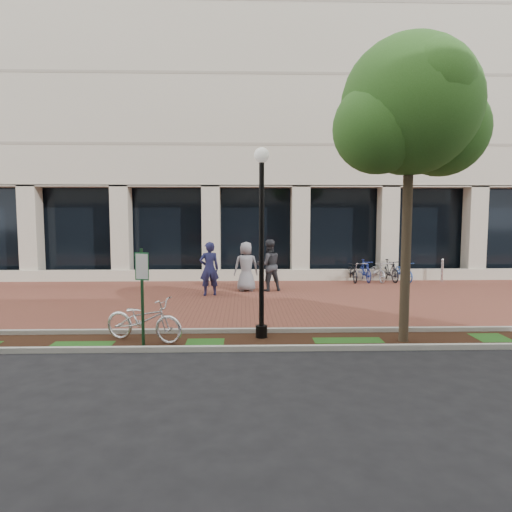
{
  "coord_description": "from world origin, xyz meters",
  "views": [
    {
      "loc": [
        -0.56,
        -15.64,
        2.96
      ],
      "look_at": [
        -0.15,
        -0.8,
        1.59
      ],
      "focal_mm": 32.0,
      "sensor_mm": 36.0,
      "label": 1
    }
  ],
  "objects_px": {
    "parking_sign": "(142,284)",
    "locked_bicycle": "(144,320)",
    "pedestrian_mid": "(269,265)",
    "street_tree": "(412,115)",
    "bollard": "(442,270)",
    "pedestrian_right": "(246,267)",
    "bike_rack_cluster": "(377,271)",
    "pedestrian_left": "(209,269)",
    "lamppost": "(262,232)"
  },
  "relations": [
    {
      "from": "lamppost",
      "to": "street_tree",
      "type": "height_order",
      "value": "street_tree"
    },
    {
      "from": "parking_sign",
      "to": "bike_rack_cluster",
      "type": "relative_size",
      "value": 0.74
    },
    {
      "from": "street_tree",
      "to": "pedestrian_right",
      "type": "xyz_separation_m",
      "value": [
        -3.67,
        7.03,
        -4.21
      ]
    },
    {
      "from": "street_tree",
      "to": "pedestrian_mid",
      "type": "distance_m",
      "value": 8.69
    },
    {
      "from": "pedestrian_left",
      "to": "pedestrian_right",
      "type": "bearing_deg",
      "value": -160.64
    },
    {
      "from": "pedestrian_mid",
      "to": "bike_rack_cluster",
      "type": "height_order",
      "value": "pedestrian_mid"
    },
    {
      "from": "parking_sign",
      "to": "bollard",
      "type": "distance_m",
      "value": 14.45
    },
    {
      "from": "parking_sign",
      "to": "pedestrian_left",
      "type": "relative_size",
      "value": 1.12
    },
    {
      "from": "locked_bicycle",
      "to": "pedestrian_left",
      "type": "relative_size",
      "value": 1.01
    },
    {
      "from": "parking_sign",
      "to": "street_tree",
      "type": "distance_m",
      "value": 7.1
    },
    {
      "from": "lamppost",
      "to": "pedestrian_mid",
      "type": "distance_m",
      "value": 6.89
    },
    {
      "from": "pedestrian_mid",
      "to": "pedestrian_right",
      "type": "distance_m",
      "value": 0.87
    },
    {
      "from": "pedestrian_mid",
      "to": "pedestrian_right",
      "type": "bearing_deg",
      "value": -10.94
    },
    {
      "from": "pedestrian_right",
      "to": "bike_rack_cluster",
      "type": "distance_m",
      "value": 6.26
    },
    {
      "from": "pedestrian_left",
      "to": "lamppost",
      "type": "bearing_deg",
      "value": 92.38
    },
    {
      "from": "parking_sign",
      "to": "bike_rack_cluster",
      "type": "height_order",
      "value": "parking_sign"
    },
    {
      "from": "parking_sign",
      "to": "lamppost",
      "type": "relative_size",
      "value": 0.49
    },
    {
      "from": "street_tree",
      "to": "parking_sign",
      "type": "bearing_deg",
      "value": -177.88
    },
    {
      "from": "street_tree",
      "to": "pedestrian_right",
      "type": "bearing_deg",
      "value": 117.54
    },
    {
      "from": "lamppost",
      "to": "bike_rack_cluster",
      "type": "bearing_deg",
      "value": 58.76
    },
    {
      "from": "street_tree",
      "to": "bollard",
      "type": "xyz_separation_m",
      "value": [
        4.9,
        9.18,
        -4.63
      ]
    },
    {
      "from": "pedestrian_mid",
      "to": "pedestrian_right",
      "type": "height_order",
      "value": "pedestrian_mid"
    },
    {
      "from": "parking_sign",
      "to": "pedestrian_left",
      "type": "distance_m",
      "value": 6.47
    },
    {
      "from": "street_tree",
      "to": "pedestrian_mid",
      "type": "height_order",
      "value": "street_tree"
    },
    {
      "from": "lamppost",
      "to": "bollard",
      "type": "distance_m",
      "value": 12.21
    },
    {
      "from": "street_tree",
      "to": "pedestrian_left",
      "type": "height_order",
      "value": "street_tree"
    },
    {
      "from": "parking_sign",
      "to": "locked_bicycle",
      "type": "xyz_separation_m",
      "value": [
        -0.06,
        0.37,
        -0.9
      ]
    },
    {
      "from": "parking_sign",
      "to": "pedestrian_mid",
      "type": "height_order",
      "value": "parking_sign"
    },
    {
      "from": "pedestrian_left",
      "to": "pedestrian_mid",
      "type": "bearing_deg",
      "value": -170.69
    },
    {
      "from": "pedestrian_mid",
      "to": "bollard",
      "type": "bearing_deg",
      "value": 179.83
    },
    {
      "from": "pedestrian_mid",
      "to": "pedestrian_right",
      "type": "relative_size",
      "value": 1.04
    },
    {
      "from": "locked_bicycle",
      "to": "pedestrian_right",
      "type": "height_order",
      "value": "pedestrian_right"
    },
    {
      "from": "locked_bicycle",
      "to": "bollard",
      "type": "xyz_separation_m",
      "value": [
        10.99,
        9.03,
        0.01
      ]
    },
    {
      "from": "pedestrian_mid",
      "to": "lamppost",
      "type": "bearing_deg",
      "value": 70.02
    },
    {
      "from": "locked_bicycle",
      "to": "pedestrian_mid",
      "type": "distance_m",
      "value": 7.7
    },
    {
      "from": "street_tree",
      "to": "locked_bicycle",
      "type": "xyz_separation_m",
      "value": [
        -6.09,
        0.15,
        -4.64
      ]
    },
    {
      "from": "street_tree",
      "to": "locked_bicycle",
      "type": "relative_size",
      "value": 3.49
    },
    {
      "from": "pedestrian_left",
      "to": "pedestrian_mid",
      "type": "height_order",
      "value": "pedestrian_mid"
    },
    {
      "from": "street_tree",
      "to": "pedestrian_mid",
      "type": "bearing_deg",
      "value": 111.5
    },
    {
      "from": "street_tree",
      "to": "pedestrian_left",
      "type": "bearing_deg",
      "value": 129.15
    },
    {
      "from": "pedestrian_right",
      "to": "street_tree",
      "type": "bearing_deg",
      "value": 109.96
    },
    {
      "from": "street_tree",
      "to": "pedestrian_mid",
      "type": "xyz_separation_m",
      "value": [
        -2.8,
        7.1,
        -4.17
      ]
    },
    {
      "from": "pedestrian_mid",
      "to": "bollard",
      "type": "xyz_separation_m",
      "value": [
        7.7,
        2.09,
        -0.47
      ]
    },
    {
      "from": "lamppost",
      "to": "locked_bicycle",
      "type": "height_order",
      "value": "lamppost"
    },
    {
      "from": "pedestrian_right",
      "to": "bollard",
      "type": "relative_size",
      "value": 1.84
    },
    {
      "from": "bollard",
      "to": "street_tree",
      "type": "bearing_deg",
      "value": -118.1
    },
    {
      "from": "pedestrian_right",
      "to": "locked_bicycle",
      "type": "bearing_deg",
      "value": 63.04
    },
    {
      "from": "locked_bicycle",
      "to": "parking_sign",
      "type": "bearing_deg",
      "value": -150.96
    },
    {
      "from": "pedestrian_mid",
      "to": "parking_sign",
      "type": "bearing_deg",
      "value": 50.85
    },
    {
      "from": "parking_sign",
      "to": "locked_bicycle",
      "type": "height_order",
      "value": "parking_sign"
    }
  ]
}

